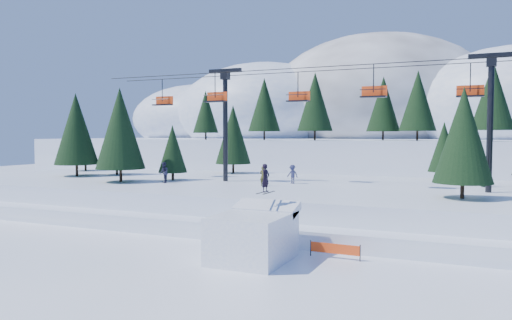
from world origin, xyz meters
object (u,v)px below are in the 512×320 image
at_px(jump_kicker, 253,235).
at_px(banner_far, 460,250).
at_px(banner_near, 335,249).
at_px(chairlift, 341,104).

bearing_deg(jump_kicker, banner_far, 24.61).
bearing_deg(banner_near, chairlift, 103.33).
distance_m(chairlift, banner_far, 17.53).
bearing_deg(jump_kicker, banner_near, 27.69).
xyz_separation_m(chairlift, banner_far, (9.68, -11.69, -8.78)).
relative_size(banner_near, banner_far, 1.01).
bearing_deg(banner_near, banner_far, 22.58).
xyz_separation_m(jump_kicker, banner_far, (10.25, 4.70, -0.82)).
bearing_deg(banner_far, jump_kicker, -155.39).
xyz_separation_m(jump_kicker, banner_near, (3.97, 2.08, -0.82)).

